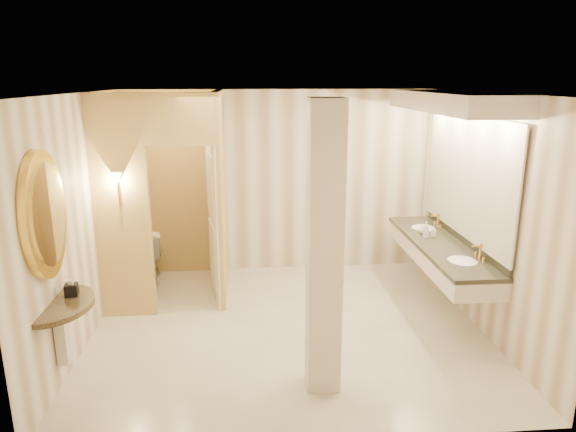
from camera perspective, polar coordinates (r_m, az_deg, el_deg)
name	(u,v)px	position (r m, az deg, el deg)	size (l,w,h in m)	color
floor	(287,327)	(6.22, -0.06, -12.24)	(4.50, 4.50, 0.00)	silver
ceiling	(287,93)	(5.52, -0.07, 13.49)	(4.50, 4.50, 0.00)	silver
wall_back	(277,182)	(7.67, -1.24, 3.77)	(4.50, 0.02, 2.70)	silver
wall_front	(309,288)	(3.84, 2.31, -7.99)	(4.50, 0.02, 2.70)	silver
wall_left	(81,222)	(5.99, -22.06, -0.58)	(0.02, 4.00, 2.70)	silver
wall_right	(482,213)	(6.31, 20.77, 0.29)	(0.02, 4.00, 2.70)	silver
toilet_closet	(195,197)	(6.68, -10.30, 2.14)	(1.50, 1.55, 2.70)	#D4BE6F
wall_sconce	(118,179)	(6.22, -18.40, 3.93)	(0.14, 0.14, 0.42)	gold
vanity	(448,183)	(6.50, 17.36, 3.53)	(0.75, 2.62, 2.09)	silver
console_shelf	(49,255)	(5.04, -25.05, -3.93)	(0.88, 0.88, 1.89)	black
pillar	(324,252)	(4.61, 4.07, -3.98)	(0.30, 0.30, 2.70)	silver
tissue_box	(72,290)	(5.27, -22.92, -7.56)	(0.11, 0.11, 0.11)	black
toilet	(147,254)	(7.69, -15.39, -4.07)	(0.45, 0.79, 0.80)	white
soap_bottle_a	(433,231)	(6.88, 15.85, -1.65)	(0.06, 0.06, 0.13)	beige
soap_bottle_b	(421,229)	(6.97, 14.61, -1.43)	(0.08, 0.08, 0.11)	silver
soap_bottle_c	(426,230)	(6.77, 15.09, -1.49)	(0.08, 0.08, 0.22)	#C6B28C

